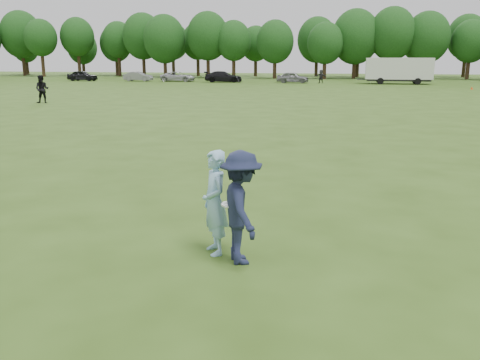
{
  "coord_description": "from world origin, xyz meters",
  "views": [
    {
      "loc": [
        1.93,
        -7.66,
        3.29
      ],
      "look_at": [
        0.09,
        1.16,
        1.1
      ],
      "focal_mm": 38.0,
      "sensor_mm": 36.0,
      "label": 1
    }
  ],
  "objects": [
    {
      "name": "ground",
      "position": [
        0.0,
        0.0,
        0.0
      ],
      "size": [
        200.0,
        200.0,
        0.0
      ],
      "primitive_type": "plane",
      "color": "#304A15",
      "rests_on": "ground"
    },
    {
      "name": "car_d",
      "position": [
        -14.33,
        59.48,
        0.72
      ],
      "size": [
        5.17,
        2.56,
        1.45
      ],
      "primitive_type": "imported",
      "rotation": [
        0.0,
        0.0,
        1.68
      ],
      "color": "black",
      "rests_on": "ground"
    },
    {
      "name": "player_far_d",
      "position": [
        -1.44,
        59.73,
        0.85
      ],
      "size": [
        1.65,
        0.84,
        1.71
      ],
      "primitive_type": "imported",
      "rotation": [
        0.0,
        0.0,
        -0.22
      ],
      "color": "#252525",
      "rests_on": "ground"
    },
    {
      "name": "car_e",
      "position": [
        -5.05,
        59.41,
        0.71
      ],
      "size": [
        4.19,
        1.78,
        1.41
      ],
      "primitive_type": "imported",
      "rotation": [
        0.0,
        0.0,
        1.54
      ],
      "color": "gray",
      "rests_on": "ground"
    },
    {
      "name": "disc_in_play",
      "position": [
        0.15,
        0.04,
        0.96
      ],
      "size": [
        0.3,
        0.3,
        0.06
      ],
      "color": "white",
      "rests_on": "ground"
    },
    {
      "name": "treeline",
      "position": [
        2.81,
        76.9,
        6.26
      ],
      "size": [
        130.35,
        18.39,
        11.74
      ],
      "color": "#332114",
      "rests_on": "ground"
    },
    {
      "name": "field_cone",
      "position": [
        14.63,
        49.58,
        0.15
      ],
      "size": [
        0.28,
        0.28,
        0.3
      ],
      "primitive_type": "cone",
      "color": "#DC3E0B",
      "rests_on": "ground"
    },
    {
      "name": "car_a",
      "position": [
        -34.82,
        59.44,
        0.72
      ],
      "size": [
        4.25,
        1.78,
        1.44
      ],
      "primitive_type": "imported",
      "rotation": [
        0.0,
        0.0,
        1.55
      ],
      "color": "black",
      "rests_on": "ground"
    },
    {
      "name": "defender",
      "position": [
        0.35,
        0.02,
        0.93
      ],
      "size": [
        1.13,
        1.38,
        1.86
      ],
      "primitive_type": "imported",
      "rotation": [
        0.0,
        0.0,
        2.0
      ],
      "color": "#1B223D",
      "rests_on": "ground"
    },
    {
      "name": "player_far_a",
      "position": [
        -19.77,
        25.98,
        1.01
      ],
      "size": [
        1.13,
        0.96,
        2.02
      ],
      "primitive_type": "imported",
      "rotation": [
        0.0,
        0.0,
        0.22
      ],
      "color": "black",
      "rests_on": "ground"
    },
    {
      "name": "thrower",
      "position": [
        -0.17,
        0.31,
        0.9
      ],
      "size": [
        0.71,
        0.78,
        1.79
      ],
      "primitive_type": "imported",
      "rotation": [
        0.0,
        0.0,
        -1.02
      ],
      "color": "#90C0DF",
      "rests_on": "ground"
    },
    {
      "name": "car_c",
      "position": [
        -20.9,
        60.21,
        0.66
      ],
      "size": [
        4.79,
        2.28,
        1.32
      ],
      "primitive_type": "imported",
      "rotation": [
        0.0,
        0.0,
        1.59
      ],
      "color": "#B1B1B6",
      "rests_on": "ground"
    },
    {
      "name": "cargo_trailer",
      "position": [
        8.11,
        59.43,
        1.78
      ],
      "size": [
        9.0,
        2.75,
        3.2
      ],
      "color": "silver",
      "rests_on": "ground"
    },
    {
      "name": "car_b",
      "position": [
        -26.65,
        59.99,
        0.65
      ],
      "size": [
        4.0,
        1.48,
        1.31
      ],
      "primitive_type": "imported",
      "rotation": [
        0.0,
        0.0,
        1.6
      ],
      "color": "slate",
      "rests_on": "ground"
    }
  ]
}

